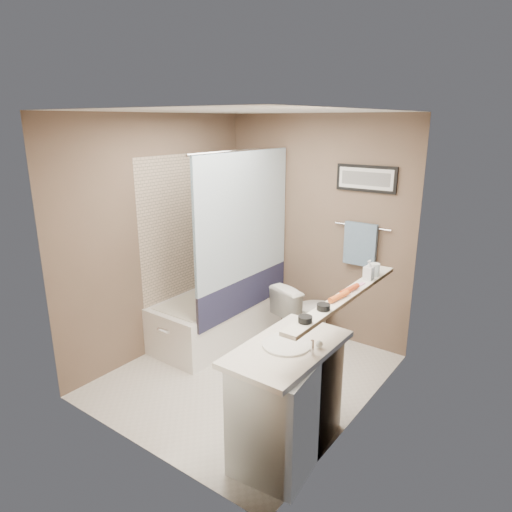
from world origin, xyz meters
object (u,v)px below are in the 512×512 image
Objects in this scene: bathtub at (217,316)px; vanity at (288,402)px; hair_brush_back at (350,289)px; candle_bowl_far at (323,307)px; glass_jar at (375,269)px; toilet at (305,313)px; soap_bottle at (369,270)px; candle_bowl_near at (305,319)px; hair_brush_front at (339,296)px.

bathtub is 1.94m from vanity.
bathtub is 2.07m from hair_brush_back.
hair_brush_back is at bearing 90.00° from candle_bowl_far.
bathtub is 2.01m from glass_jar.
vanity is at bearing 134.18° from toilet.
soap_bottle reaches higher than toilet.
candle_bowl_near is 0.41× the size of hair_brush_back.
glass_jar is at bearing 168.56° from toilet.
candle_bowl_far is 0.57× the size of soap_bottle.
toilet is at bearing 145.09° from soap_bottle.
candle_bowl_far is 0.41× the size of hair_brush_back.
soap_bottle is at bearing 90.00° from candle_bowl_far.
vanity is 4.09× the size of hair_brush_back.
hair_brush_back is 0.35m from soap_bottle.
hair_brush_back is (0.00, 0.41, 0.00)m from candle_bowl_far.
hair_brush_back reaches higher than bathtub.
candle_bowl_far is (0.94, -1.41, 0.79)m from toilet.
bathtub is 2.21m from candle_bowl_far.
soap_bottle is (0.00, -0.12, 0.03)m from glass_jar.
hair_brush_back is at bearing -90.00° from soap_bottle.
vanity reaches higher than bathtub.
toilet is at bearing 128.57° from hair_brush_front.
candle_bowl_far is at bearing 90.00° from candle_bowl_near.
vanity is at bearing -117.44° from hair_brush_front.
hair_brush_back is at bearing 151.17° from toilet.
soap_bottle is at bearing 71.72° from vanity.
hair_brush_front is 1.00× the size of hair_brush_back.
hair_brush_front is at bearing -90.00° from soap_bottle.
hair_brush_back is at bearing -90.00° from glass_jar.
hair_brush_front is at bearing 90.00° from candle_bowl_far.
candle_bowl_near is 0.90× the size of glass_jar.
hair_brush_back reaches higher than toilet.
vanity is 1.27m from glass_jar.
bathtub is 16.67× the size of candle_bowl_near.
candle_bowl_far is at bearing 27.81° from vanity.
hair_brush_back reaches higher than candle_bowl_near.
hair_brush_front is (0.00, 0.23, 0.00)m from candle_bowl_far.
vanity is 5.69× the size of soap_bottle.
toilet is 2.05m from candle_bowl_near.
hair_brush_back is (0.19, 0.53, 0.74)m from vanity.
hair_brush_back reaches higher than candle_bowl_far.
hair_brush_front is 0.17m from hair_brush_back.
hair_brush_front is 0.65m from glass_jar.
vanity is 0.77m from candle_bowl_near.
candle_bowl_far is (0.00, 0.24, 0.00)m from candle_bowl_near.
bathtub is 6.82× the size of hair_brush_front.
glass_jar reaches higher than hair_brush_front.
toilet is 0.77× the size of vanity.
bathtub is 2.16× the size of toilet.
hair_brush_front and hair_brush_back have the same top height.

